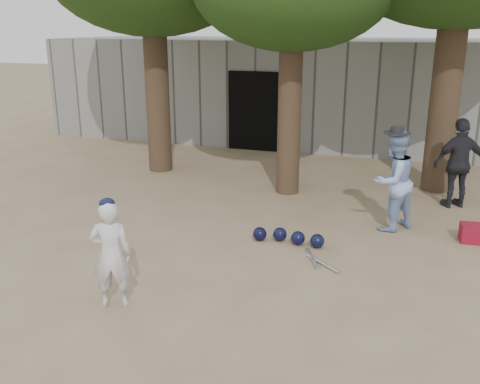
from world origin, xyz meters
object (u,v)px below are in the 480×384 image
(spectator_blue, at_px, (393,181))
(boy_player, at_px, (111,255))
(spectator_dark, at_px, (459,163))
(red_bag, at_px, (474,233))

(spectator_blue, bearing_deg, boy_player, -0.37)
(spectator_dark, xyz_separation_m, red_bag, (0.22, -1.82, -0.73))
(boy_player, bearing_deg, red_bag, -162.08)
(boy_player, relative_size, spectator_blue, 0.81)
(boy_player, bearing_deg, spectator_blue, -150.57)
(boy_player, height_order, spectator_blue, spectator_blue)
(spectator_blue, relative_size, spectator_dark, 0.99)
(boy_player, height_order, red_bag, boy_player)
(spectator_blue, height_order, red_bag, spectator_blue)
(boy_player, xyz_separation_m, red_bag, (4.51, 3.70, -0.55))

